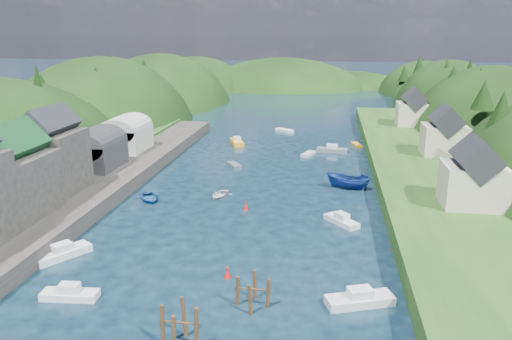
% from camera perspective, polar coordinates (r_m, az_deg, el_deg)
% --- Properties ---
extents(ground, '(600.00, 600.00, 0.00)m').
position_cam_1_polar(ground, '(91.21, 2.03, 1.28)').
color(ground, black).
rests_on(ground, ground).
extents(hillside_left, '(44.00, 245.56, 52.00)m').
position_cam_1_polar(hillside_left, '(129.11, -16.94, 1.23)').
color(hillside_left, black).
rests_on(hillside_left, ground).
extents(hillside_right, '(36.00, 245.56, 48.00)m').
position_cam_1_polar(hillside_right, '(121.95, 24.94, -0.10)').
color(hillside_right, black).
rests_on(hillside_right, ground).
extents(far_hills, '(103.00, 68.00, 44.00)m').
position_cam_1_polar(far_hills, '(214.61, 6.10, 6.63)').
color(far_hills, black).
rests_on(far_hills, ground).
extents(hill_trees, '(92.05, 151.00, 12.28)m').
position_cam_1_polar(hill_trees, '(104.26, 3.01, 9.25)').
color(hill_trees, black).
rests_on(hill_trees, ground).
extents(quay_left, '(12.00, 110.00, 2.00)m').
position_cam_1_polar(quay_left, '(70.37, -20.77, -3.32)').
color(quay_left, '#2D2B28').
rests_on(quay_left, ground).
extents(terrace_left_grass, '(12.00, 110.00, 2.50)m').
position_cam_1_polar(terrace_left_grass, '(73.91, -25.55, -2.76)').
color(terrace_left_grass, '#234719').
rests_on(terrace_left_grass, ground).
extents(boat_sheds, '(7.00, 21.00, 7.50)m').
position_cam_1_polar(boat_sheds, '(86.50, -16.21, 3.45)').
color(boat_sheds, '#2D2D30').
rests_on(boat_sheds, quay_left).
extents(terrace_right, '(16.00, 120.00, 2.40)m').
position_cam_1_polar(terrace_right, '(82.14, 18.82, -0.33)').
color(terrace_right, '#234719').
rests_on(terrace_right, ground).
extents(right_bank_cottages, '(9.00, 59.24, 8.41)m').
position_cam_1_polar(right_bank_cottages, '(89.64, 20.07, 3.90)').
color(right_bank_cottages, beige).
rests_on(right_bank_cottages, terrace_right).
extents(piling_cluster_near, '(3.10, 2.90, 3.94)m').
position_cam_1_polar(piling_cluster_near, '(39.01, -8.75, -17.58)').
color(piling_cluster_near, '#382314').
rests_on(piling_cluster_near, ground).
extents(piling_cluster_far, '(3.13, 2.93, 3.32)m').
position_cam_1_polar(piling_cluster_far, '(43.52, -0.39, -14.06)').
color(piling_cluster_far, '#382314').
rests_on(piling_cluster_far, ground).
extents(channel_buoy_near, '(0.70, 0.70, 1.10)m').
position_cam_1_polar(channel_buoy_near, '(48.38, -3.29, -11.66)').
color(channel_buoy_near, red).
rests_on(channel_buoy_near, ground).
extents(channel_buoy_far, '(0.70, 0.70, 1.10)m').
position_cam_1_polar(channel_buoy_far, '(65.43, -1.17, -4.15)').
color(channel_buoy_far, red).
rests_on(channel_buoy_far, ground).
extents(moored_boats, '(35.97, 97.58, 2.47)m').
position_cam_1_polar(moored_boats, '(62.32, -1.96, -5.01)').
color(moored_boats, silver).
rests_on(moored_boats, ground).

